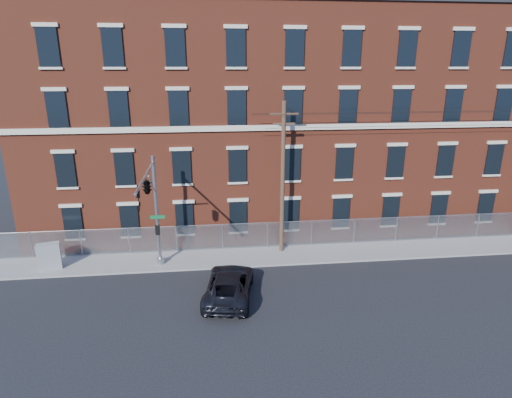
{
  "coord_description": "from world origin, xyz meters",
  "views": [
    {
      "loc": [
        -2.66,
        -20.26,
        12.17
      ],
      "look_at": [
        0.08,
        4.0,
        4.38
      ],
      "focal_mm": 29.41,
      "sensor_mm": 36.0,
      "label": 1
    }
  ],
  "objects_px": {
    "utility_pole_near": "(283,176)",
    "pickup_truck": "(229,285)",
    "traffic_signal_mast": "(150,195)",
    "utility_cabinet": "(49,256)"
  },
  "relations": [
    {
      "from": "traffic_signal_mast",
      "to": "utility_pole_near",
      "type": "relative_size",
      "value": 0.7
    },
    {
      "from": "utility_cabinet",
      "to": "traffic_signal_mast",
      "type": "bearing_deg",
      "value": -34.6
    },
    {
      "from": "utility_pole_near",
      "to": "pickup_truck",
      "type": "height_order",
      "value": "utility_pole_near"
    },
    {
      "from": "utility_pole_near",
      "to": "utility_cabinet",
      "type": "bearing_deg",
      "value": -175.91
    },
    {
      "from": "traffic_signal_mast",
      "to": "pickup_truck",
      "type": "xyz_separation_m",
      "value": [
        4.17,
        -2.01,
        -4.66
      ]
    },
    {
      "from": "traffic_signal_mast",
      "to": "pickup_truck",
      "type": "bearing_deg",
      "value": -25.72
    },
    {
      "from": "traffic_signal_mast",
      "to": "utility_cabinet",
      "type": "height_order",
      "value": "traffic_signal_mast"
    },
    {
      "from": "utility_pole_near",
      "to": "pickup_truck",
      "type": "distance_m",
      "value": 8.09
    },
    {
      "from": "utility_pole_near",
      "to": "traffic_signal_mast",
      "type": "bearing_deg",
      "value": -156.86
    },
    {
      "from": "traffic_signal_mast",
      "to": "utility_cabinet",
      "type": "xyz_separation_m",
      "value": [
        -6.71,
        2.37,
        -4.44
      ]
    }
  ]
}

